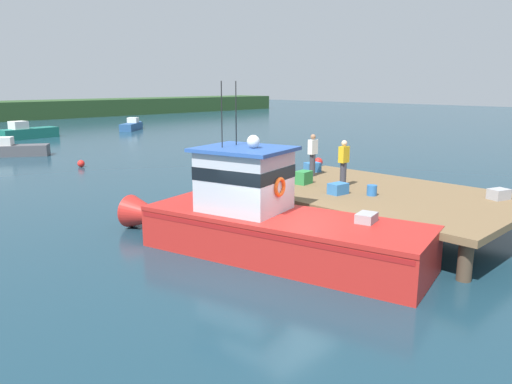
{
  "coord_description": "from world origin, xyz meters",
  "views": [
    {
      "loc": [
        -9.39,
        -8.56,
        4.73
      ],
      "look_at": [
        1.2,
        2.15,
        1.4
      ],
      "focal_mm": 34.49,
      "sensor_mm": 36.0,
      "label": 1
    }
  ],
  "objects_px": {
    "crate_single_by_cleat": "(303,177)",
    "crate_single_far": "(338,189)",
    "deckhand_by_the_boat": "(313,154)",
    "moored_boat_mid_harbor": "(11,150)",
    "crate_stack_mid_dock": "(312,167)",
    "moored_boat_near_channel": "(132,126)",
    "deckhand_further_back": "(344,162)",
    "moored_boat_far_right": "(24,133)",
    "bait_bucket": "(372,190)",
    "mooring_buoy_outer": "(318,162)",
    "crate_stack_near_edge": "(499,194)",
    "main_fishing_boat": "(264,220)",
    "mooring_buoy_spare_mooring": "(81,164)"
  },
  "relations": [
    {
      "from": "crate_single_by_cleat",
      "to": "moored_boat_mid_harbor",
      "type": "xyz_separation_m",
      "value": [
        -2.16,
        23.46,
        -0.99
      ]
    },
    {
      "from": "bait_bucket",
      "to": "mooring_buoy_spare_mooring",
      "type": "relative_size",
      "value": 0.84
    },
    {
      "from": "deckhand_further_back",
      "to": "moored_boat_mid_harbor",
      "type": "bearing_deg",
      "value": 96.32
    },
    {
      "from": "crate_stack_mid_dock",
      "to": "moored_boat_near_channel",
      "type": "distance_m",
      "value": 35.41
    },
    {
      "from": "moored_boat_near_channel",
      "to": "mooring_buoy_spare_mooring",
      "type": "relative_size",
      "value": 10.6
    },
    {
      "from": "moored_boat_mid_harbor",
      "to": "crate_stack_mid_dock",
      "type": "bearing_deg",
      "value": -79.01
    },
    {
      "from": "moored_boat_far_right",
      "to": "moored_boat_near_channel",
      "type": "xyz_separation_m",
      "value": [
        11.36,
        1.14,
        -0.11
      ]
    },
    {
      "from": "moored_boat_near_channel",
      "to": "mooring_buoy_outer",
      "type": "height_order",
      "value": "moored_boat_near_channel"
    },
    {
      "from": "crate_stack_near_edge",
      "to": "crate_stack_mid_dock",
      "type": "bearing_deg",
      "value": 92.7
    },
    {
      "from": "deckhand_by_the_boat",
      "to": "moored_boat_near_channel",
      "type": "height_order",
      "value": "deckhand_by_the_boat"
    },
    {
      "from": "crate_single_by_cleat",
      "to": "mooring_buoy_spare_mooring",
      "type": "bearing_deg",
      "value": 93.0
    },
    {
      "from": "moored_boat_near_channel",
      "to": "mooring_buoy_outer",
      "type": "xyz_separation_m",
      "value": [
        -4.64,
        -28.3,
        -0.17
      ]
    },
    {
      "from": "moored_boat_far_right",
      "to": "bait_bucket",
      "type": "bearing_deg",
      "value": -93.56
    },
    {
      "from": "crate_stack_mid_dock",
      "to": "bait_bucket",
      "type": "distance_m",
      "value": 4.56
    },
    {
      "from": "main_fishing_boat",
      "to": "bait_bucket",
      "type": "relative_size",
      "value": 29.27
    },
    {
      "from": "deckhand_further_back",
      "to": "moored_boat_far_right",
      "type": "height_order",
      "value": "deckhand_further_back"
    },
    {
      "from": "moored_boat_near_channel",
      "to": "mooring_buoy_outer",
      "type": "distance_m",
      "value": 28.68
    },
    {
      "from": "main_fishing_boat",
      "to": "crate_stack_near_edge",
      "type": "relative_size",
      "value": 16.59
    },
    {
      "from": "bait_bucket",
      "to": "crate_stack_near_edge",
      "type": "bearing_deg",
      "value": -52.37
    },
    {
      "from": "crate_single_by_cleat",
      "to": "mooring_buoy_outer",
      "type": "bearing_deg",
      "value": 35.35
    },
    {
      "from": "bait_bucket",
      "to": "crate_single_far",
      "type": "bearing_deg",
      "value": 123.51
    },
    {
      "from": "bait_bucket",
      "to": "crate_single_by_cleat",
      "type": "bearing_deg",
      "value": 92.29
    },
    {
      "from": "crate_stack_near_edge",
      "to": "crate_stack_mid_dock",
      "type": "distance_m",
      "value": 7.16
    },
    {
      "from": "bait_bucket",
      "to": "deckhand_further_back",
      "type": "xyz_separation_m",
      "value": [
        0.47,
        1.47,
        0.69
      ]
    },
    {
      "from": "crate_single_by_cleat",
      "to": "deckhand_by_the_boat",
      "type": "distance_m",
      "value": 1.73
    },
    {
      "from": "moored_boat_far_right",
      "to": "mooring_buoy_outer",
      "type": "relative_size",
      "value": 12.13
    },
    {
      "from": "crate_stack_near_edge",
      "to": "mooring_buoy_outer",
      "type": "bearing_deg",
      "value": 61.69
    },
    {
      "from": "main_fishing_boat",
      "to": "bait_bucket",
      "type": "distance_m",
      "value": 4.17
    },
    {
      "from": "main_fishing_boat",
      "to": "mooring_buoy_outer",
      "type": "relative_size",
      "value": 19.31
    },
    {
      "from": "crate_stack_near_edge",
      "to": "bait_bucket",
      "type": "bearing_deg",
      "value": 127.63
    },
    {
      "from": "deckhand_by_the_boat",
      "to": "moored_boat_mid_harbor",
      "type": "distance_m",
      "value": 23.05
    },
    {
      "from": "moored_boat_far_right",
      "to": "mooring_buoy_spare_mooring",
      "type": "distance_m",
      "value": 17.92
    },
    {
      "from": "deckhand_further_back",
      "to": "mooring_buoy_spare_mooring",
      "type": "distance_m",
      "value": 17.45
    },
    {
      "from": "bait_bucket",
      "to": "moored_boat_near_channel",
      "type": "bearing_deg",
      "value": 70.04
    },
    {
      "from": "moored_boat_near_channel",
      "to": "deckhand_by_the_boat",
      "type": "bearing_deg",
      "value": -109.9
    },
    {
      "from": "main_fishing_boat",
      "to": "crate_single_far",
      "type": "distance_m",
      "value": 3.48
    },
    {
      "from": "moored_boat_far_right",
      "to": "mooring_buoy_outer",
      "type": "xyz_separation_m",
      "value": [
        6.72,
        -27.16,
        -0.28
      ]
    },
    {
      "from": "deckhand_by_the_boat",
      "to": "mooring_buoy_spare_mooring",
      "type": "xyz_separation_m",
      "value": [
        -2.27,
        15.24,
        -1.86
      ]
    },
    {
      "from": "crate_single_by_cleat",
      "to": "deckhand_further_back",
      "type": "distance_m",
      "value": 1.56
    },
    {
      "from": "crate_single_by_cleat",
      "to": "moored_boat_mid_harbor",
      "type": "bearing_deg",
      "value": 95.27
    },
    {
      "from": "main_fishing_boat",
      "to": "crate_stack_near_edge",
      "type": "distance_m",
      "value": 7.55
    },
    {
      "from": "crate_stack_near_edge",
      "to": "deckhand_further_back",
      "type": "xyz_separation_m",
      "value": [
        -1.89,
        4.53,
        0.7
      ]
    },
    {
      "from": "deckhand_by_the_boat",
      "to": "moored_boat_far_right",
      "type": "height_order",
      "value": "deckhand_by_the_boat"
    },
    {
      "from": "moored_boat_mid_harbor",
      "to": "moored_boat_near_channel",
      "type": "xyz_separation_m",
      "value": [
        15.9,
        11.29,
        -0.01
      ]
    },
    {
      "from": "crate_single_far",
      "to": "moored_boat_mid_harbor",
      "type": "distance_m",
      "value": 25.41
    },
    {
      "from": "crate_stack_near_edge",
      "to": "mooring_buoy_spare_mooring",
      "type": "xyz_separation_m",
      "value": [
        -3.31,
        21.82,
        -1.16
      ]
    },
    {
      "from": "crate_single_far",
      "to": "deckhand_by_the_boat",
      "type": "height_order",
      "value": "deckhand_by_the_boat"
    },
    {
      "from": "bait_bucket",
      "to": "moored_boat_near_channel",
      "type": "xyz_separation_m",
      "value": [
        13.63,
        37.52,
        -0.94
      ]
    },
    {
      "from": "crate_single_by_cleat",
      "to": "crate_single_far",
      "type": "xyz_separation_m",
      "value": [
        -0.48,
        -1.87,
        -0.05
      ]
    },
    {
      "from": "crate_single_by_cleat",
      "to": "crate_stack_mid_dock",
      "type": "relative_size",
      "value": 1.0
    }
  ]
}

